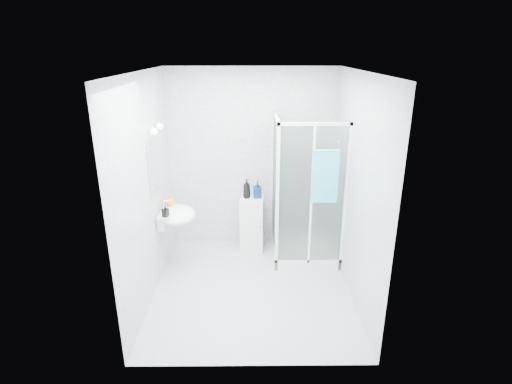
{
  "coord_description": "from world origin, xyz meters",
  "views": [
    {
      "loc": [
        0.01,
        -4.28,
        2.84
      ],
      "look_at": [
        0.05,
        0.35,
        1.15
      ],
      "focal_mm": 28.0,
      "sensor_mm": 36.0,
      "label": 1
    }
  ],
  "objects_px": {
    "wall_basin": "(176,215)",
    "shampoo_bottle_b": "(257,189)",
    "storage_cabinet": "(252,224)",
    "shampoo_bottle_a": "(247,188)",
    "shower_enclosure": "(300,229)",
    "soap_dispenser_black": "(165,211)",
    "soap_dispenser_orange": "(170,200)",
    "hand_towel": "(325,175)"
  },
  "relations": [
    {
      "from": "storage_cabinet",
      "to": "wall_basin",
      "type": "bearing_deg",
      "value": -143.21
    },
    {
      "from": "soap_dispenser_orange",
      "to": "soap_dispenser_black",
      "type": "bearing_deg",
      "value": -87.65
    },
    {
      "from": "shampoo_bottle_a",
      "to": "shampoo_bottle_b",
      "type": "height_order",
      "value": "shampoo_bottle_a"
    },
    {
      "from": "shower_enclosure",
      "to": "soap_dispenser_black",
      "type": "relative_size",
      "value": 13.2
    },
    {
      "from": "wall_basin",
      "to": "shampoo_bottle_b",
      "type": "height_order",
      "value": "shampoo_bottle_b"
    },
    {
      "from": "shower_enclosure",
      "to": "hand_towel",
      "type": "bearing_deg",
      "value": -60.12
    },
    {
      "from": "wall_basin",
      "to": "shampoo_bottle_a",
      "type": "xyz_separation_m",
      "value": [
        0.91,
        0.6,
        0.15
      ]
    },
    {
      "from": "wall_basin",
      "to": "hand_towel",
      "type": "relative_size",
      "value": 0.82
    },
    {
      "from": "soap_dispenser_black",
      "to": "shower_enclosure",
      "type": "bearing_deg",
      "value": 16.24
    },
    {
      "from": "storage_cabinet",
      "to": "soap_dispenser_orange",
      "type": "xyz_separation_m",
      "value": [
        -1.08,
        -0.43,
        0.54
      ]
    },
    {
      "from": "shower_enclosure",
      "to": "soap_dispenser_orange",
      "type": "height_order",
      "value": "shower_enclosure"
    },
    {
      "from": "storage_cabinet",
      "to": "hand_towel",
      "type": "bearing_deg",
      "value": -31.17
    },
    {
      "from": "shampoo_bottle_a",
      "to": "soap_dispenser_black",
      "type": "relative_size",
      "value": 1.86
    },
    {
      "from": "shampoo_bottle_a",
      "to": "wall_basin",
      "type": "bearing_deg",
      "value": -146.48
    },
    {
      "from": "hand_towel",
      "to": "soap_dispenser_black",
      "type": "xyz_separation_m",
      "value": [
        -1.97,
        -0.1,
        -0.42
      ]
    },
    {
      "from": "shower_enclosure",
      "to": "soap_dispenser_black",
      "type": "xyz_separation_m",
      "value": [
        -1.74,
        -0.51,
        0.49
      ]
    },
    {
      "from": "shampoo_bottle_a",
      "to": "soap_dispenser_black",
      "type": "bearing_deg",
      "value": -141.38
    },
    {
      "from": "wall_basin",
      "to": "soap_dispenser_orange",
      "type": "height_order",
      "value": "soap_dispenser_orange"
    },
    {
      "from": "shower_enclosure",
      "to": "storage_cabinet",
      "type": "height_order",
      "value": "shower_enclosure"
    },
    {
      "from": "shampoo_bottle_a",
      "to": "soap_dispenser_orange",
      "type": "height_order",
      "value": "shampoo_bottle_a"
    },
    {
      "from": "storage_cabinet",
      "to": "soap_dispenser_orange",
      "type": "height_order",
      "value": "soap_dispenser_orange"
    },
    {
      "from": "shower_enclosure",
      "to": "wall_basin",
      "type": "distance_m",
      "value": 1.72
    },
    {
      "from": "shower_enclosure",
      "to": "shampoo_bottle_a",
      "type": "height_order",
      "value": "shower_enclosure"
    },
    {
      "from": "storage_cabinet",
      "to": "soap_dispenser_orange",
      "type": "bearing_deg",
      "value": -152.73
    },
    {
      "from": "shower_enclosure",
      "to": "soap_dispenser_black",
      "type": "height_order",
      "value": "shower_enclosure"
    },
    {
      "from": "soap_dispenser_black",
      "to": "hand_towel",
      "type": "bearing_deg",
      "value": 3.05
    },
    {
      "from": "shower_enclosure",
      "to": "storage_cabinet",
      "type": "bearing_deg",
      "value": 157.59
    },
    {
      "from": "storage_cabinet",
      "to": "shower_enclosure",
      "type": "bearing_deg",
      "value": -16.61
    },
    {
      "from": "shower_enclosure",
      "to": "shampoo_bottle_b",
      "type": "relative_size",
      "value": 8.22
    },
    {
      "from": "hand_towel",
      "to": "shampoo_bottle_b",
      "type": "distance_m",
      "value": 1.16
    },
    {
      "from": "shower_enclosure",
      "to": "hand_towel",
      "type": "height_order",
      "value": "shower_enclosure"
    },
    {
      "from": "storage_cabinet",
      "to": "shampoo_bottle_a",
      "type": "height_order",
      "value": "shampoo_bottle_a"
    },
    {
      "from": "storage_cabinet",
      "to": "soap_dispenser_orange",
      "type": "relative_size",
      "value": 5.2
    },
    {
      "from": "storage_cabinet",
      "to": "shampoo_bottle_a",
      "type": "bearing_deg",
      "value": 177.91
    },
    {
      "from": "soap_dispenser_orange",
      "to": "soap_dispenser_black",
      "type": "relative_size",
      "value": 1.02
    },
    {
      "from": "wall_basin",
      "to": "shampoo_bottle_b",
      "type": "bearing_deg",
      "value": 30.02
    },
    {
      "from": "hand_towel",
      "to": "soap_dispenser_orange",
      "type": "relative_size",
      "value": 4.4
    },
    {
      "from": "shampoo_bottle_a",
      "to": "shampoo_bottle_b",
      "type": "distance_m",
      "value": 0.15
    },
    {
      "from": "soap_dispenser_orange",
      "to": "shower_enclosure",
      "type": "bearing_deg",
      "value": 4.89
    },
    {
      "from": "storage_cabinet",
      "to": "soap_dispenser_black",
      "type": "xyz_separation_m",
      "value": [
        -1.07,
        -0.78,
        0.53
      ]
    },
    {
      "from": "storage_cabinet",
      "to": "shampoo_bottle_b",
      "type": "height_order",
      "value": "shampoo_bottle_b"
    },
    {
      "from": "shower_enclosure",
      "to": "shampoo_bottle_b",
      "type": "bearing_deg",
      "value": 153.36
    }
  ]
}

